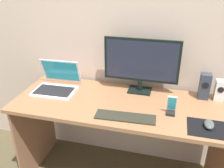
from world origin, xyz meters
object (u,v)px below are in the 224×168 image
at_px(phone_in_dock, 171,108).
at_px(keyboard_external, 125,117).
at_px(monitor, 141,63).
at_px(mouse, 209,124).
at_px(speaker_near_monitor, 205,86).
at_px(laptop, 57,84).
at_px(speaker_right, 220,90).

bearing_deg(phone_in_dock, keyboard_external, -157.12).
distance_m(monitor, mouse, 0.65).
relative_size(monitor, mouse, 5.75).
bearing_deg(speaker_near_monitor, laptop, -172.80).
bearing_deg(monitor, keyboard_external, -94.87).
relative_size(speaker_near_monitor, keyboard_external, 0.49).
height_order(monitor, phone_in_dock, monitor).
xyz_separation_m(speaker_right, speaker_near_monitor, (-0.11, 0.00, 0.02)).
bearing_deg(mouse, laptop, 169.81).
height_order(speaker_right, laptop, laptop).
bearing_deg(phone_in_dock, speaker_right, 40.86).
relative_size(speaker_right, phone_in_dock, 1.14).
distance_m(monitor, speaker_near_monitor, 0.50).
xyz_separation_m(laptop, keyboard_external, (0.62, -0.27, -0.04)).
bearing_deg(monitor, phone_in_dock, -48.08).
relative_size(speaker_near_monitor, laptop, 0.59).
distance_m(mouse, phone_in_dock, 0.25).
bearing_deg(speaker_near_monitor, keyboard_external, -141.35).
relative_size(laptop, phone_in_dock, 2.44).
relative_size(monitor, laptop, 1.71).
bearing_deg(laptop, mouse, -11.99).
bearing_deg(speaker_right, mouse, -104.64).
relative_size(speaker_near_monitor, mouse, 1.97).
height_order(monitor, mouse, monitor).
xyz_separation_m(monitor, phone_in_dock, (0.25, -0.28, -0.19)).
height_order(speaker_near_monitor, mouse, speaker_near_monitor).
height_order(monitor, laptop, monitor).
xyz_separation_m(speaker_right, mouse, (-0.10, -0.38, -0.06)).
xyz_separation_m(keyboard_external, phone_in_dock, (0.29, 0.12, 0.04)).
bearing_deg(phone_in_dock, mouse, -22.41).
bearing_deg(monitor, speaker_right, 0.62).
bearing_deg(phone_in_dock, monitor, 131.92).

